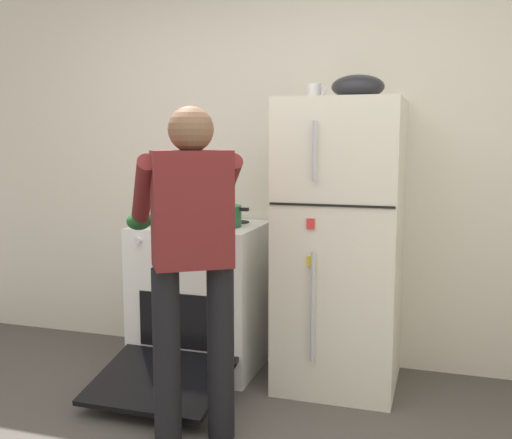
# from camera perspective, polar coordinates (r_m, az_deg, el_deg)

# --- Properties ---
(kitchen_wall_back) EXTENTS (6.00, 0.10, 2.70)m
(kitchen_wall_back) POSITION_cam_1_polar(r_m,az_deg,el_deg) (3.94, 2.62, 6.24)
(kitchen_wall_back) COLOR silver
(kitchen_wall_back) RESTS_ON ground
(refrigerator) EXTENTS (0.68, 0.72, 1.67)m
(refrigerator) POSITION_cam_1_polar(r_m,az_deg,el_deg) (3.52, 8.09, -2.40)
(refrigerator) COLOR silver
(refrigerator) RESTS_ON ground
(stove_range) EXTENTS (0.76, 1.22, 0.93)m
(stove_range) POSITION_cam_1_polar(r_m,az_deg,el_deg) (3.83, -5.29, -7.44)
(stove_range) COLOR white
(stove_range) RESTS_ON ground
(person_cook) EXTENTS (0.70, 0.76, 1.60)m
(person_cook) POSITION_cam_1_polar(r_m,az_deg,el_deg) (2.83, -6.24, -2.29)
(person_cook) COLOR black
(person_cook) RESTS_ON ground
(red_pot) EXTENTS (0.34, 0.24, 0.12)m
(red_pot) POSITION_cam_1_polar(r_m,az_deg,el_deg) (3.64, -3.27, 0.38)
(red_pot) COLOR #236638
(red_pot) RESTS_ON stove_range
(coffee_mug) EXTENTS (0.11, 0.08, 0.10)m
(coffee_mug) POSITION_cam_1_polar(r_m,az_deg,el_deg) (3.56, 5.63, 12.04)
(coffee_mug) COLOR silver
(coffee_mug) RESTS_ON refrigerator
(pepper_mill) EXTENTS (0.05, 0.05, 0.18)m
(pepper_mill) POSITION_cam_1_polar(r_m,az_deg,el_deg) (4.05, -8.12, 1.49)
(pepper_mill) COLOR brown
(pepper_mill) RESTS_ON stove_range
(mixing_bowl) EXTENTS (0.30, 0.30, 0.13)m
(mixing_bowl) POSITION_cam_1_polar(r_m,az_deg,el_deg) (3.47, 9.72, 12.39)
(mixing_bowl) COLOR black
(mixing_bowl) RESTS_ON refrigerator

